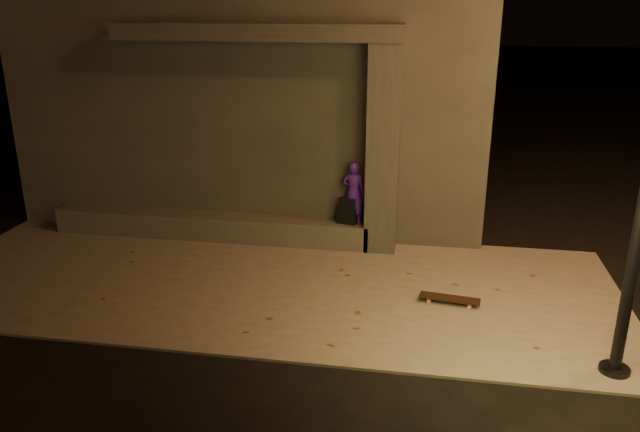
% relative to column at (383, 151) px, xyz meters
% --- Properties ---
extents(ground, '(120.00, 120.00, 0.00)m').
position_rel_column_xyz_m(ground, '(-1.70, -3.75, -1.84)').
color(ground, black).
rests_on(ground, ground).
extents(sidewalk, '(11.00, 4.40, 0.04)m').
position_rel_column_xyz_m(sidewalk, '(-1.70, -1.75, -1.82)').
color(sidewalk, '#67645B').
rests_on(sidewalk, ground).
extents(building, '(9.00, 5.10, 5.22)m').
position_rel_column_xyz_m(building, '(-2.70, 2.74, 0.77)').
color(building, '#3A3735').
rests_on(building, ground).
extents(ledge, '(6.00, 0.55, 0.45)m').
position_rel_column_xyz_m(ledge, '(-3.20, 0.00, -1.58)').
color(ledge, '#4D4A46').
rests_on(ledge, sidewalk).
extents(column, '(0.55, 0.55, 3.60)m').
position_rel_column_xyz_m(column, '(0.00, 0.00, 0.00)').
color(column, '#3A3735').
rests_on(column, sidewalk).
extents(canopy, '(5.00, 0.70, 0.28)m').
position_rel_column_xyz_m(canopy, '(-2.20, 0.05, 1.94)').
color(canopy, '#3A3735').
rests_on(canopy, column).
extents(skateboarder, '(0.46, 0.35, 1.14)m').
position_rel_column_xyz_m(skateboarder, '(-0.50, 0.00, -0.78)').
color(skateboarder, '#41179A').
rests_on(skateboarder, ledge).
extents(backpack, '(0.39, 0.30, 0.49)m').
position_rel_column_xyz_m(backpack, '(-0.60, 0.00, -1.18)').
color(backpack, black).
rests_on(backpack, ledge).
extents(skateboard, '(0.90, 0.34, 0.10)m').
position_rel_column_xyz_m(skateboard, '(1.19, -2.02, -1.72)').
color(skateboard, black).
rests_on(skateboard, sidewalk).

